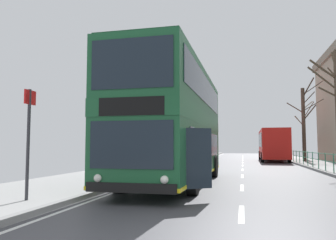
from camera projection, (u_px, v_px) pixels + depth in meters
double_decker_bus_main at (175, 124)px, 13.44m from camera, size 3.17×10.54×4.47m
background_bus_far_lane at (273, 144)px, 34.23m from camera, size 2.74×10.30×3.10m
bus_stop_sign_near at (29, 132)px, 8.50m from camera, size 0.08×0.44×2.75m
bare_tree_far_00 at (304, 121)px, 31.31m from camera, size 3.14×1.81×7.67m
bare_tree_far_01 at (304, 128)px, 35.96m from camera, size 2.00×2.60×6.35m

